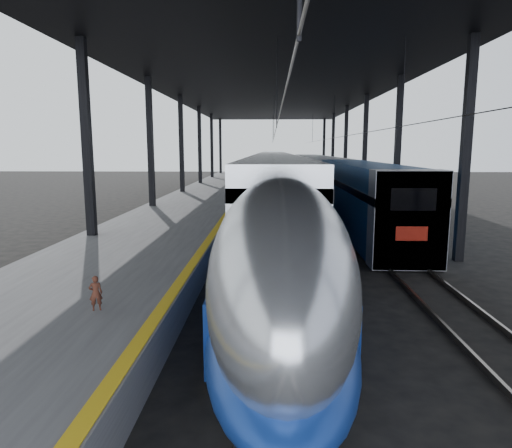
{
  "coord_description": "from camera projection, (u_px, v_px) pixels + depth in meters",
  "views": [
    {
      "loc": [
        1.78,
        -13.8,
        4.61
      ],
      "look_at": [
        1.27,
        1.99,
        2.0
      ],
      "focal_mm": 32.0,
      "sensor_mm": 36.0,
      "label": 1
    }
  ],
  "objects": [
    {
      "name": "rails",
      "position": [
        307.0,
        210.0,
        33.98
      ],
      "size": [
        6.52,
        80.0,
        0.16
      ],
      "color": "slate",
      "rests_on": "ground"
    },
    {
      "name": "second_train",
      "position": [
        325.0,
        177.0,
        43.73
      ],
      "size": [
        2.78,
        56.05,
        3.83
      ],
      "color": "navy",
      "rests_on": "ground"
    },
    {
      "name": "canopy",
      "position": [
        273.0,
        85.0,
        32.59
      ],
      "size": [
        18.0,
        75.0,
        9.47
      ],
      "color": "black",
      "rests_on": "ground"
    },
    {
      "name": "ground",
      "position": [
        214.0,
        296.0,
        14.42
      ],
      "size": [
        160.0,
        160.0,
        0.0
      ],
      "primitive_type": "plane",
      "color": "black",
      "rests_on": "ground"
    },
    {
      "name": "child",
      "position": [
        96.0,
        293.0,
        10.26
      ],
      "size": [
        0.34,
        0.28,
        0.81
      ],
      "primitive_type": "imported",
      "rotation": [
        0.0,
        0.0,
        3.48
      ],
      "color": "#52281B",
      "rests_on": "platform"
    },
    {
      "name": "tgv_train",
      "position": [
        274.0,
        182.0,
        36.35
      ],
      "size": [
        2.94,
        65.2,
        4.21
      ],
      "color": "#BABDC2",
      "rests_on": "ground"
    },
    {
      "name": "yellow_strip",
      "position": [
        238.0,
        198.0,
        34.0
      ],
      "size": [
        0.3,
        80.0,
        0.01
      ],
      "primitive_type": "cube",
      "color": "gold",
      "rests_on": "platform"
    },
    {
      "name": "platform",
      "position": [
        200.0,
        204.0,
        34.17
      ],
      "size": [
        6.0,
        80.0,
        1.0
      ],
      "primitive_type": "cube",
      "color": "#4C4C4F",
      "rests_on": "ground"
    }
  ]
}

